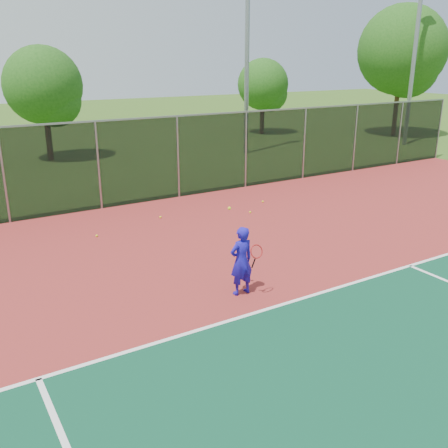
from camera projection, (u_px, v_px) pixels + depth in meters
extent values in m
cube|color=maroon|center=(386.00, 301.00, 10.74)|extent=(30.00, 20.00, 0.02)
cube|color=white|center=(410.00, 266.00, 12.53)|extent=(22.00, 0.10, 0.00)
cube|color=black|center=(178.00, 157.00, 18.38)|extent=(30.00, 0.04, 3.00)
cube|color=gray|center=(177.00, 116.00, 17.91)|extent=(30.00, 0.06, 0.06)
imported|color=#1C12AE|center=(241.00, 261.00, 10.83)|extent=(0.58, 0.39, 1.56)
cylinder|color=black|center=(254.00, 263.00, 10.70)|extent=(0.03, 0.15, 0.27)
torus|color=#A51414|center=(256.00, 251.00, 10.53)|extent=(0.30, 0.13, 0.29)
sphere|color=yellow|center=(229.00, 208.00, 10.41)|extent=(0.07, 0.07, 0.07)
sphere|color=yellow|center=(97.00, 236.00, 14.57)|extent=(0.07, 0.07, 0.07)
sphere|color=yellow|center=(160.00, 217.00, 16.30)|extent=(0.07, 0.07, 0.07)
sphere|color=yellow|center=(250.00, 212.00, 16.82)|extent=(0.07, 0.07, 0.07)
sphere|color=yellow|center=(263.00, 202.00, 18.07)|extent=(0.07, 0.07, 0.07)
cylinder|color=gray|center=(247.00, 48.00, 25.94)|extent=(0.24, 0.24, 11.03)
cylinder|color=gray|center=(415.00, 49.00, 28.69)|extent=(0.24, 0.24, 11.03)
cylinder|color=#382414|center=(49.00, 139.00, 25.50)|extent=(0.30, 0.30, 2.17)
sphere|color=#1D4C14|center=(43.00, 85.00, 24.67)|extent=(3.85, 3.85, 3.85)
sphere|color=#1D4C14|center=(54.00, 100.00, 24.85)|extent=(2.65, 2.65, 2.65)
cylinder|color=#382414|center=(262.00, 120.00, 34.62)|extent=(0.30, 0.30, 1.94)
sphere|color=#1D4C14|center=(263.00, 84.00, 33.88)|extent=(3.44, 3.44, 3.44)
sphere|color=#1D4C14|center=(270.00, 94.00, 34.03)|extent=(2.37, 2.37, 2.37)
cylinder|color=#382414|center=(395.00, 112.00, 33.41)|extent=(0.30, 0.30, 3.20)
sphere|color=#1D4C14|center=(402.00, 50.00, 32.17)|extent=(5.70, 5.70, 5.70)
sphere|color=#1D4C14|center=(408.00, 67.00, 32.46)|extent=(3.92, 3.92, 3.92)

